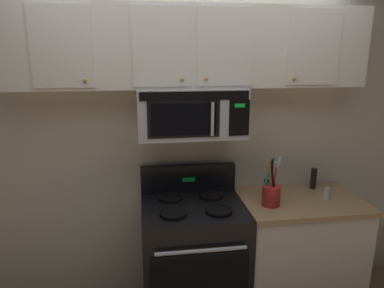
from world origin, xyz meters
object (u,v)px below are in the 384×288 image
stove_range (193,257)px  pepper_mill (313,178)px  utensil_crock_red (271,192)px  spice_jar (266,185)px  salt_shaker (327,194)px  over_range_microwave (191,112)px

stove_range → pepper_mill: bearing=10.4°
utensil_crock_red → spice_jar: utensil_crock_red is taller
salt_shaker → pepper_mill: pepper_mill is taller
stove_range → utensil_crock_red: bearing=-7.9°
salt_shaker → spice_jar: 0.46m
over_range_microwave → utensil_crock_red: 0.83m
stove_range → pepper_mill: size_ratio=6.51×
utensil_crock_red → spice_jar: 0.29m
stove_range → spice_jar: (0.63, 0.20, 0.48)m
over_range_microwave → salt_shaker: size_ratio=8.03×
pepper_mill → stove_range: bearing=-169.6°
salt_shaker → pepper_mill: bearing=89.3°
over_range_microwave → spice_jar: size_ratio=8.06×
pepper_mill → over_range_microwave: bearing=-176.0°
over_range_microwave → spice_jar: 0.90m
pepper_mill → spice_jar: bearing=178.5°
utensil_crock_red → spice_jar: size_ratio=3.90×
utensil_crock_red → pepper_mill: (0.47, 0.27, -0.02)m
salt_shaker → spice_jar: (-0.40, 0.24, -0.00)m
over_range_microwave → pepper_mill: size_ratio=4.42×
stove_range → utensil_crock_red: utensil_crock_red is taller
over_range_microwave → pepper_mill: 1.19m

